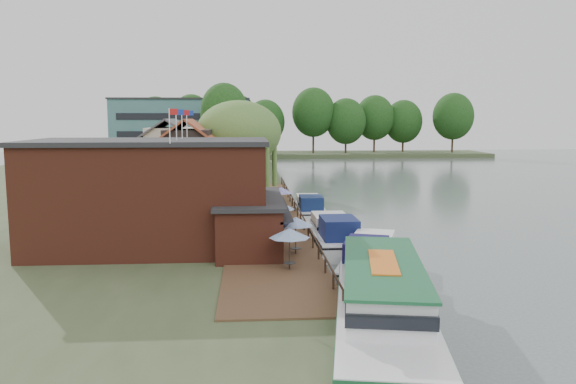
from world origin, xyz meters
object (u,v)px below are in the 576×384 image
object	(u,v)px
cruiser_1	(334,230)
tour_boat	(384,301)
willow	(239,152)
umbrella_3	(280,218)
umbrella_5	(272,207)
cruiser_0	(370,253)
cottage_b	(171,158)
umbrella_1	(296,236)
cottage_c	(213,153)
swan	(429,318)
umbrella_4	(269,212)
umbrella_6	(281,200)
cruiser_2	(309,205)
cottage_a	(189,166)
umbrella_2	(277,228)
hotel_block	(183,131)
pub	(181,194)
umbrella_0	(289,249)

from	to	relation	value
cruiser_1	tour_boat	distance (m)	17.09
willow	umbrella_3	distance (m)	16.91
umbrella_5	cruiser_0	distance (m)	13.86
cottage_b	umbrella_1	world-z (taller)	cottage_b
cottage_c	willow	bearing A→B (deg)	-75.96
cruiser_1	swan	world-z (taller)	cruiser_1
cottage_b	cottage_c	size ratio (longest dim) A/B	1.13
cottage_b	umbrella_4	bearing A→B (deg)	-61.52
tour_boat	swan	xyz separation A→B (m)	(2.56, 1.45, -1.42)
cottage_b	umbrella_6	world-z (taller)	cottage_b
cottage_b	cruiser_2	world-z (taller)	cottage_b
cottage_b	umbrella_5	world-z (taller)	cottage_b
cottage_a	cruiser_1	distance (m)	16.90
cottage_b	umbrella_1	distance (m)	29.98
cottage_a	umbrella_3	size ratio (longest dim) A/B	3.62
umbrella_2	cruiser_2	bearing A→B (deg)	76.59
cruiser_0	cottage_c	bearing A→B (deg)	126.56
cottage_b	cottage_a	bearing A→B (deg)	-73.30
umbrella_6	tour_boat	bearing A→B (deg)	-83.39
umbrella_5	cottage_b	bearing A→B (deg)	123.27
hotel_block	pub	bearing A→B (deg)	-83.57
umbrella_2	willow	bearing A→B (deg)	98.11
cottage_b	cruiser_2	size ratio (longest dim) A/B	0.99
hotel_block	cottage_a	size ratio (longest dim) A/B	2.95
umbrella_3	cruiser_0	distance (m)	9.09
willow	swan	xyz separation A→B (m)	(9.46, -32.12, -5.99)
umbrella_1	cruiser_2	xyz separation A→B (m)	(2.96, 19.34, -1.12)
umbrella_1	umbrella_5	xyz separation A→B (m)	(-1.00, 11.69, 0.00)
umbrella_3	cottage_a	bearing A→B (deg)	125.06
umbrella_0	umbrella_5	xyz separation A→B (m)	(-0.35, 15.26, 0.00)
umbrella_3	umbrella_5	bearing A→B (deg)	94.24
umbrella_1	swan	xyz separation A→B (m)	(5.55, -9.56, -2.07)
hotel_block	umbrella_2	world-z (taller)	hotel_block
umbrella_0	cruiser_2	bearing A→B (deg)	81.05
umbrella_0	umbrella_4	size ratio (longest dim) A/B	1.00
umbrella_2	swan	bearing A→B (deg)	-61.30
cottage_a	umbrella_5	world-z (taller)	cottage_a
cottage_b	cruiser_0	size ratio (longest dim) A/B	0.91
umbrella_3	cruiser_0	size ratio (longest dim) A/B	0.22
pub	cruiser_1	bearing A→B (deg)	18.08
umbrella_2	tour_boat	size ratio (longest dim) A/B	0.16
umbrella_1	tour_boat	world-z (taller)	umbrella_1
cottage_b	umbrella_2	world-z (taller)	cottage_b
umbrella_0	umbrella_6	world-z (taller)	same
umbrella_5	cottage_a	bearing A→B (deg)	141.62
umbrella_2	umbrella_1	bearing A→B (deg)	-67.21
cruiser_0	swan	world-z (taller)	cruiser_0
umbrella_5	tour_boat	size ratio (longest dim) A/B	0.16
hotel_block	umbrella_5	bearing A→B (deg)	-76.89
umbrella_1	umbrella_4	distance (m)	9.13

